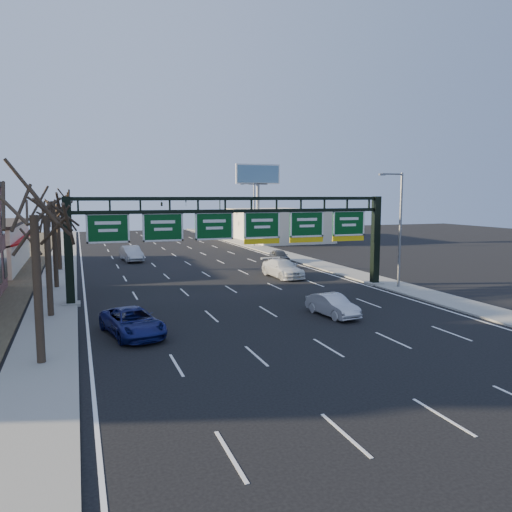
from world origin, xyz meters
name	(u,v)px	position (x,y,z in m)	size (l,w,h in m)	color
ground	(280,319)	(0.00, 0.00, 0.00)	(160.00, 160.00, 0.00)	black
sidewalk_left	(59,278)	(-12.80, 20.00, 0.06)	(3.00, 120.00, 0.12)	gray
sidewalk_right	(319,264)	(12.80, 20.00, 0.06)	(3.00, 120.00, 0.12)	gray
lane_markings	(201,271)	(0.00, 20.00, 0.01)	(21.60, 120.00, 0.01)	white
sign_gantry	(241,232)	(0.16, 8.00, 4.63)	(24.60, 1.20, 7.20)	black
building_right_distant	(276,224)	(20.00, 50.00, 2.50)	(12.00, 20.00, 5.00)	beige
tree_near	(32,190)	(-12.80, -4.00, 7.48)	(3.60, 3.60, 8.86)	black
tree_gantry	(45,198)	(-12.80, 5.00, 7.11)	(3.60, 3.60, 8.48)	black
tree_mid	(52,188)	(-12.80, 15.00, 7.85)	(3.60, 3.60, 9.24)	black
tree_far	(57,193)	(-12.80, 25.00, 7.48)	(3.60, 3.60, 8.86)	black
streetlight_near	(399,224)	(12.47, 6.00, 5.08)	(2.15, 0.22, 9.00)	slate
streetlight_far	(253,211)	(12.47, 40.00, 5.08)	(2.15, 0.22, 9.00)	slate
billboard_right	(258,184)	(15.00, 44.98, 9.06)	(7.00, 0.50, 12.00)	slate
traffic_signal_mast	(184,206)	(5.69, 55.00, 5.50)	(10.16, 0.54, 7.00)	black
car_blue_suv	(133,322)	(-8.60, -0.64, 0.71)	(2.35, 5.09, 1.41)	navy
car_silver_sedan	(332,305)	(3.26, -0.43, 0.66)	(1.40, 4.01, 1.32)	silver
car_white_wagon	(283,268)	(6.07, 14.01, 0.78)	(2.20, 5.41, 1.57)	white
car_grey_far	(279,256)	(9.62, 23.34, 0.69)	(1.62, 4.03, 1.37)	#3E4143
car_silver_distant	(131,254)	(-5.52, 29.92, 0.84)	(1.77, 5.08, 1.67)	#A9A9AD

